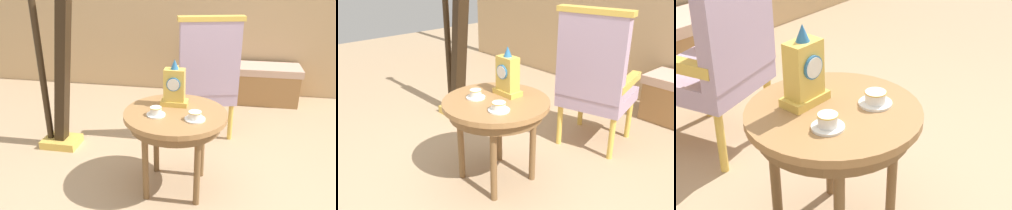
# 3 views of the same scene
# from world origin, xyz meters

# --- Properties ---
(ground_plane) EXTENTS (10.00, 10.00, 0.00)m
(ground_plane) POSITION_xyz_m (0.00, 0.00, 0.00)
(ground_plane) COLOR tan
(side_table) EXTENTS (0.71, 0.71, 0.60)m
(side_table) POSITION_xyz_m (-0.08, 0.08, 0.53)
(side_table) COLOR #9E7042
(side_table) RESTS_ON ground
(teacup_left) EXTENTS (0.13, 0.13, 0.06)m
(teacup_left) POSITION_xyz_m (-0.20, 0.01, 0.63)
(teacup_left) COLOR white
(teacup_left) RESTS_ON side_table
(teacup_right) EXTENTS (0.14, 0.14, 0.06)m
(teacup_right) POSITION_xyz_m (0.06, -0.02, 0.63)
(teacup_right) COLOR white
(teacup_right) RESTS_ON side_table
(mantel_clock) EXTENTS (0.19, 0.11, 0.34)m
(mantel_clock) POSITION_xyz_m (-0.11, 0.21, 0.74)
(mantel_clock) COLOR gold
(mantel_clock) RESTS_ON side_table
(armchair) EXTENTS (0.65, 0.65, 1.14)m
(armchair) POSITION_xyz_m (0.06, 0.97, 0.59)
(armchair) COLOR #B299B7
(armchair) RESTS_ON ground
(harp) EXTENTS (0.40, 0.24, 1.72)m
(harp) POSITION_xyz_m (-1.16, 0.52, 0.69)
(harp) COLOR gold
(harp) RESTS_ON ground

